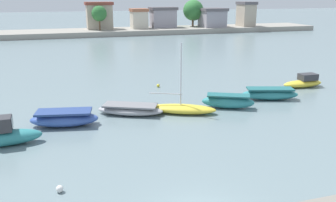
{
  "coord_description": "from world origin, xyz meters",
  "views": [
    {
      "loc": [
        -5.2,
        -12.13,
        9.35
      ],
      "look_at": [
        2.91,
        14.42,
        1.03
      ],
      "focal_mm": 38.28,
      "sensor_mm": 36.0,
      "label": 1
    }
  ],
  "objects_px": {
    "moored_boat_3": "(130,110)",
    "moored_boat_2": "(64,119)",
    "moored_boat_6": "(270,94)",
    "mooring_buoy_0": "(158,86)",
    "moored_boat_5": "(228,102)",
    "moored_boat_7": "(304,82)",
    "mooring_buoy_2": "(0,118)",
    "moored_boat_4": "(182,109)",
    "moored_boat_1": "(3,136)",
    "mooring_buoy_1": "(60,189)"
  },
  "relations": [
    {
      "from": "mooring_buoy_0",
      "to": "moored_boat_4",
      "type": "bearing_deg",
      "value": -92.75
    },
    {
      "from": "moored_boat_4",
      "to": "mooring_buoy_0",
      "type": "relative_size",
      "value": 17.11
    },
    {
      "from": "mooring_buoy_0",
      "to": "moored_boat_7",
      "type": "bearing_deg",
      "value": -16.69
    },
    {
      "from": "moored_boat_1",
      "to": "moored_boat_4",
      "type": "relative_size",
      "value": 0.83
    },
    {
      "from": "moored_boat_6",
      "to": "mooring_buoy_0",
      "type": "relative_size",
      "value": 16.22
    },
    {
      "from": "moored_boat_1",
      "to": "moored_boat_6",
      "type": "height_order",
      "value": "moored_boat_1"
    },
    {
      "from": "moored_boat_7",
      "to": "moored_boat_1",
      "type": "bearing_deg",
      "value": -165.62
    },
    {
      "from": "moored_boat_1",
      "to": "moored_boat_4",
      "type": "height_order",
      "value": "moored_boat_4"
    },
    {
      "from": "moored_boat_3",
      "to": "moored_boat_2",
      "type": "bearing_deg",
      "value": -142.62
    },
    {
      "from": "moored_boat_4",
      "to": "mooring_buoy_1",
      "type": "relative_size",
      "value": 15.6
    },
    {
      "from": "moored_boat_6",
      "to": "mooring_buoy_2",
      "type": "bearing_deg",
      "value": -165.71
    },
    {
      "from": "moored_boat_4",
      "to": "moored_boat_5",
      "type": "height_order",
      "value": "moored_boat_4"
    },
    {
      "from": "moored_boat_4",
      "to": "moored_boat_7",
      "type": "distance_m",
      "value": 15.66
    },
    {
      "from": "moored_boat_4",
      "to": "mooring_buoy_1",
      "type": "height_order",
      "value": "moored_boat_4"
    },
    {
      "from": "moored_boat_6",
      "to": "moored_boat_7",
      "type": "distance_m",
      "value": 6.7
    },
    {
      "from": "moored_boat_6",
      "to": "moored_boat_1",
      "type": "bearing_deg",
      "value": -152.39
    },
    {
      "from": "moored_boat_3",
      "to": "moored_boat_5",
      "type": "height_order",
      "value": "moored_boat_5"
    },
    {
      "from": "moored_boat_7",
      "to": "mooring_buoy_0",
      "type": "relative_size",
      "value": 13.37
    },
    {
      "from": "moored_boat_6",
      "to": "mooring_buoy_1",
      "type": "distance_m",
      "value": 21.86
    },
    {
      "from": "moored_boat_3",
      "to": "moored_boat_7",
      "type": "relative_size",
      "value": 1.26
    },
    {
      "from": "moored_boat_1",
      "to": "moored_boat_7",
      "type": "height_order",
      "value": "moored_boat_1"
    },
    {
      "from": "mooring_buoy_0",
      "to": "mooring_buoy_2",
      "type": "bearing_deg",
      "value": -156.24
    },
    {
      "from": "moored_boat_5",
      "to": "mooring_buoy_0",
      "type": "xyz_separation_m",
      "value": [
        -3.78,
        8.62,
        -0.4
      ]
    },
    {
      "from": "moored_boat_3",
      "to": "moored_boat_6",
      "type": "xyz_separation_m",
      "value": [
        13.14,
        0.48,
        0.12
      ]
    },
    {
      "from": "moored_boat_5",
      "to": "mooring_buoy_0",
      "type": "relative_size",
      "value": 13.77
    },
    {
      "from": "moored_boat_7",
      "to": "moored_boat_2",
      "type": "bearing_deg",
      "value": -169.22
    },
    {
      "from": "moored_boat_5",
      "to": "mooring_buoy_0",
      "type": "height_order",
      "value": "moored_boat_5"
    },
    {
      "from": "moored_boat_6",
      "to": "mooring_buoy_2",
      "type": "xyz_separation_m",
      "value": [
        -23.07,
        1.04,
        -0.34
      ]
    },
    {
      "from": "moored_boat_1",
      "to": "moored_boat_4",
      "type": "xyz_separation_m",
      "value": [
        13.06,
        2.79,
        -0.28
      ]
    },
    {
      "from": "moored_boat_1",
      "to": "mooring_buoy_1",
      "type": "height_order",
      "value": "moored_boat_1"
    },
    {
      "from": "moored_boat_3",
      "to": "moored_boat_4",
      "type": "distance_m",
      "value": 4.2
    },
    {
      "from": "moored_boat_3",
      "to": "mooring_buoy_2",
      "type": "xyz_separation_m",
      "value": [
        -9.92,
        1.52,
        -0.22
      ]
    },
    {
      "from": "moored_boat_1",
      "to": "moored_boat_6",
      "type": "xyz_separation_m",
      "value": [
        22.1,
        4.19,
        -0.15
      ]
    },
    {
      "from": "moored_boat_1",
      "to": "moored_boat_5",
      "type": "xyz_separation_m",
      "value": [
        17.26,
        2.97,
        -0.1
      ]
    },
    {
      "from": "moored_boat_2",
      "to": "mooring_buoy_0",
      "type": "height_order",
      "value": "moored_boat_2"
    },
    {
      "from": "moored_boat_6",
      "to": "mooring_buoy_2",
      "type": "relative_size",
      "value": 15.61
    },
    {
      "from": "moored_boat_2",
      "to": "moored_boat_5",
      "type": "bearing_deg",
      "value": 12.38
    },
    {
      "from": "moored_boat_4",
      "to": "mooring_buoy_2",
      "type": "distance_m",
      "value": 14.24
    },
    {
      "from": "moored_boat_1",
      "to": "moored_boat_2",
      "type": "xyz_separation_m",
      "value": [
        3.81,
        2.58,
        -0.11
      ]
    },
    {
      "from": "moored_boat_6",
      "to": "moored_boat_7",
      "type": "height_order",
      "value": "moored_boat_7"
    },
    {
      "from": "moored_boat_3",
      "to": "mooring_buoy_1",
      "type": "bearing_deg",
      "value": -92.79
    },
    {
      "from": "moored_boat_6",
      "to": "mooring_buoy_0",
      "type": "xyz_separation_m",
      "value": [
        -8.62,
        7.4,
        -0.35
      ]
    },
    {
      "from": "mooring_buoy_2",
      "to": "moored_boat_1",
      "type": "bearing_deg",
      "value": -79.54
    },
    {
      "from": "moored_boat_5",
      "to": "mooring_buoy_0",
      "type": "distance_m",
      "value": 9.42
    },
    {
      "from": "mooring_buoy_1",
      "to": "moored_boat_6",
      "type": "bearing_deg",
      "value": 30.75
    },
    {
      "from": "moored_boat_2",
      "to": "moored_boat_7",
      "type": "relative_size",
      "value": 1.17
    },
    {
      "from": "moored_boat_2",
      "to": "mooring_buoy_2",
      "type": "height_order",
      "value": "moored_boat_2"
    },
    {
      "from": "moored_boat_4",
      "to": "mooring_buoy_0",
      "type": "height_order",
      "value": "moored_boat_4"
    },
    {
      "from": "moored_boat_6",
      "to": "mooring_buoy_2",
      "type": "height_order",
      "value": "moored_boat_6"
    },
    {
      "from": "moored_boat_5",
      "to": "mooring_buoy_1",
      "type": "distance_m",
      "value": 17.14
    }
  ]
}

